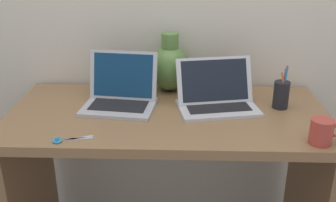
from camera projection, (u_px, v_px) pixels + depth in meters
desk at (168, 146)px, 1.76m from camera, size 1.36×0.65×0.74m
laptop_left at (121, 92)px, 1.74m from camera, size 0.33×0.27×0.23m
laptop_right at (216, 95)px, 1.72m from camera, size 0.37×0.28×0.20m
green_vase at (170, 66)px, 1.89m from camera, size 0.19×0.19×0.28m
coffee_mug at (322, 132)px, 1.42m from camera, size 0.12×0.08×0.09m
pen_cup at (281, 94)px, 1.71m from camera, size 0.07×0.07×0.19m
scissors at (65, 140)px, 1.45m from camera, size 0.15×0.07×0.01m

